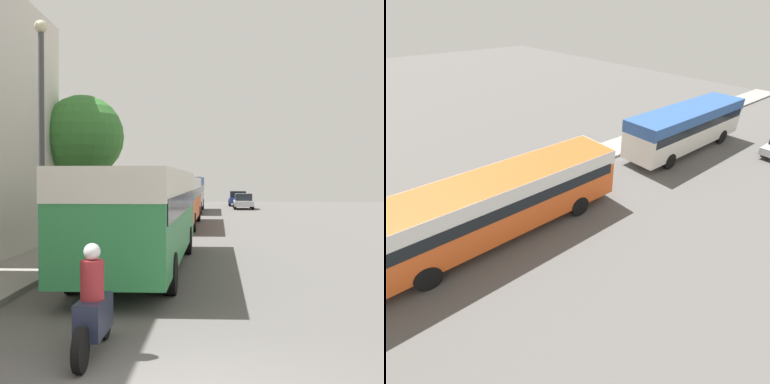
{
  "view_description": "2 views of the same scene",
  "coord_description": "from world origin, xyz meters",
  "views": [
    {
      "loc": [
        0.6,
        -6.1,
        2.68
      ],
      "look_at": [
        -1.03,
        26.72,
        1.96
      ],
      "focal_mm": 50.0,
      "sensor_mm": 36.0,
      "label": 1
    },
    {
      "loc": [
        8.43,
        20.87,
        8.89
      ],
      "look_at": [
        -0.09,
        27.85,
        1.84
      ],
      "focal_mm": 28.0,
      "sensor_mm": 36.0,
      "label": 2
    }
  ],
  "objects": [
    {
      "name": "bus_following",
      "position": [
        -1.82,
        24.89,
        1.86
      ],
      "size": [
        2.49,
        11.43,
        2.84
      ],
      "color": "#EA5B23",
      "rests_on": "ground_plane"
    },
    {
      "name": "pedestrian_near_curb",
      "position": [
        -4.55,
        28.25,
        0.95
      ],
      "size": [
        0.4,
        0.4,
        1.59
      ],
      "color": "#232838",
      "rests_on": "sidewalk"
    },
    {
      "name": "bus_third_in_line",
      "position": [
        -2.0,
        38.94,
        1.92
      ],
      "size": [
        2.55,
        10.13,
        2.94
      ],
      "color": "silver",
      "rests_on": "ground_plane"
    }
  ]
}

